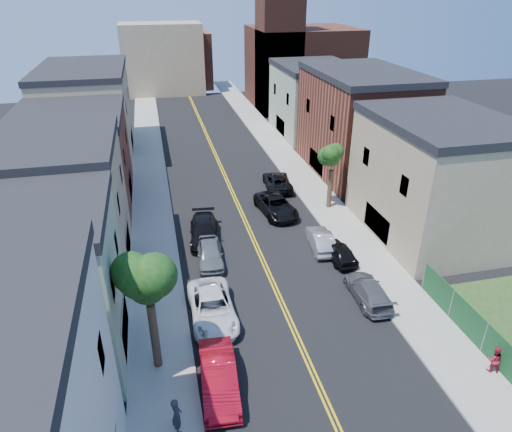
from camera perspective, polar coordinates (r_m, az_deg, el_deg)
sidewalk_left at (r=48.18m, az=-13.31°, el=4.34°), size 3.20×100.00×0.15m
sidewalk_right at (r=50.38m, az=4.97°, el=6.01°), size 3.20×100.00×0.15m
curb_left at (r=48.18m, az=-11.23°, el=4.55°), size 0.30×100.00×0.15m
curb_right at (r=49.89m, az=3.04°, el=5.86°), size 0.30×100.00×0.15m
bldg_left_palegrn at (r=25.94m, az=-26.93°, el=-8.91°), size 9.00×8.00×8.50m
bldg_left_tan_near at (r=33.43m, az=-24.06°, el=0.40°), size 9.00×10.00×9.00m
bldg_left_brick at (r=43.63m, az=-21.79°, el=6.20°), size 9.00×12.00×8.00m
bldg_left_tan_far at (r=56.70m, az=-20.30°, el=11.85°), size 9.00×16.00×9.50m
bldg_right_tan at (r=37.98m, az=21.49°, el=4.04°), size 9.00×12.00×9.00m
bldg_right_brick at (r=49.25m, az=12.82°, el=10.99°), size 9.00×14.00×10.00m
bldg_right_palegrn at (r=61.92m, az=7.25°, el=14.00°), size 9.00×12.00×8.50m
church at (r=76.12m, az=5.15°, el=18.88°), size 16.20×14.20×22.60m
backdrop_left at (r=87.50m, az=-11.63°, el=18.73°), size 14.00×8.00×12.00m
backdrop_center at (r=91.82m, az=-9.07°, el=18.69°), size 10.00×8.00×10.00m
fence_right at (r=27.60m, az=28.63°, el=-15.33°), size 0.04×15.00×1.90m
tree_left_mid at (r=22.01m, az=-13.71°, el=-5.74°), size 5.20×5.20×9.29m
tree_right_far at (r=39.65m, az=9.69°, el=8.49°), size 4.40×4.40×8.03m
red_sedan at (r=24.02m, az=-4.70°, el=-19.48°), size 2.06×5.14×1.66m
white_pickup at (r=28.10m, az=-5.50°, el=-11.37°), size 2.63×5.71×1.59m
grey_car_left at (r=33.18m, az=-5.79°, el=-4.73°), size 2.07×4.61×1.54m
black_car_left at (r=36.13m, az=-6.53°, el=-1.87°), size 2.79×5.62×1.57m
grey_car_right at (r=30.37m, az=13.91°, el=-9.08°), size 2.11×4.80×1.37m
black_car_right at (r=34.00m, az=10.37°, el=-4.39°), size 1.80×4.08×1.37m
silver_car_right at (r=35.17m, az=8.14°, el=-2.99°), size 1.96×4.47×1.43m
dark_car_right_far at (r=45.09m, az=2.69°, el=4.37°), size 3.01×5.56×1.48m
black_suv_lane at (r=39.98m, az=2.54°, el=1.29°), size 3.23×5.84×1.55m
pedestrian_left at (r=22.39m, az=-9.93°, el=-23.41°), size 0.58×0.77×1.93m
pedestrian_right at (r=27.54m, az=27.70°, el=-15.60°), size 0.93×0.83×1.58m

